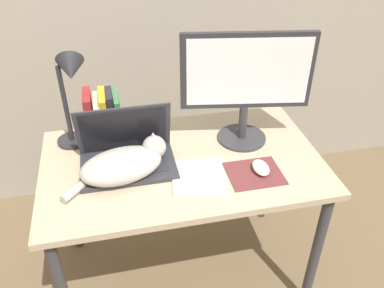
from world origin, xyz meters
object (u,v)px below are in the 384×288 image
at_px(external_monitor, 246,82).
at_px(book_row, 103,117).
at_px(webcam, 162,119).
at_px(desk_lamp, 70,85).
at_px(laptop, 127,155).
at_px(notepad, 198,177).
at_px(computer_mouse, 261,168).
at_px(cat, 125,164).

distance_m(external_monitor, book_row, 0.63).
xyz_separation_m(book_row, webcam, (0.26, 0.03, -0.06)).
distance_m(external_monitor, desk_lamp, 0.70).
bearing_deg(laptop, notepad, -28.89).
height_order(external_monitor, desk_lamp, external_monitor).
xyz_separation_m(external_monitor, computer_mouse, (0.00, -0.24, -0.26)).
bearing_deg(external_monitor, desk_lamp, 171.27).
distance_m(cat, book_row, 0.29).
xyz_separation_m(cat, external_monitor, (0.52, 0.15, 0.22)).
xyz_separation_m(laptop, cat, (-0.01, -0.07, 0.01)).
bearing_deg(notepad, cat, 164.61).
xyz_separation_m(book_row, desk_lamp, (-0.11, -0.03, 0.18)).
distance_m(computer_mouse, notepad, 0.25).
distance_m(desk_lamp, webcam, 0.44).
distance_m(laptop, cat, 0.07).
relative_size(notepad, webcam, 3.51).
height_order(desk_lamp, webcam, desk_lamp).
bearing_deg(webcam, book_row, -172.85).
height_order(cat, book_row, book_row).
xyz_separation_m(external_monitor, webcam, (-0.33, 0.17, -0.23)).
distance_m(desk_lamp, notepad, 0.62).
distance_m(computer_mouse, book_row, 0.70).
relative_size(external_monitor, notepad, 2.14).
bearing_deg(webcam, cat, -121.66).
distance_m(external_monitor, notepad, 0.43).
height_order(laptop, webcam, laptop).
bearing_deg(notepad, webcam, 101.78).
bearing_deg(external_monitor, laptop, -171.19).
bearing_deg(webcam, desk_lamp, -170.84).
bearing_deg(notepad, desk_lamp, 143.58).
bearing_deg(computer_mouse, webcam, 129.22).
distance_m(laptop, webcam, 0.30).
relative_size(laptop, cat, 0.91).
relative_size(desk_lamp, notepad, 1.72).
xyz_separation_m(cat, webcam, (0.19, 0.31, -0.01)).
xyz_separation_m(desk_lamp, notepad, (0.45, -0.33, -0.28)).
relative_size(computer_mouse, webcam, 1.43).
xyz_separation_m(desk_lamp, webcam, (0.37, 0.06, -0.24)).
xyz_separation_m(computer_mouse, notepad, (-0.25, 0.02, -0.02)).
relative_size(cat, desk_lamp, 0.97).
bearing_deg(book_row, laptop, -69.95).
distance_m(computer_mouse, desk_lamp, 0.82).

